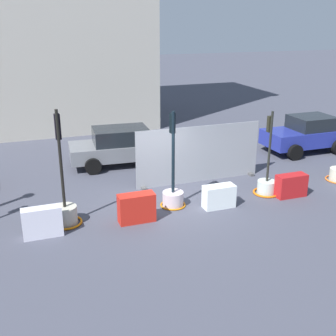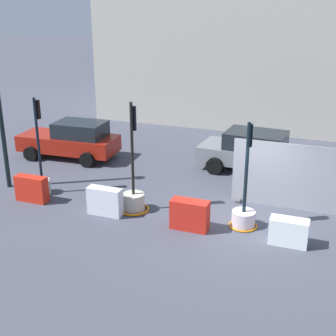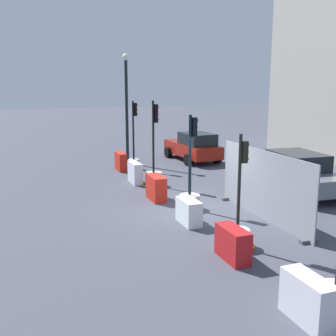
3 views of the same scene
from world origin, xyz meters
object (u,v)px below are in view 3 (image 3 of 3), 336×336
traffic_light_2 (190,195)px  construction_barrier_2 (156,188)px  traffic_light_3 (238,232)px  car_grey_saloon (297,172)px  car_red_compact (193,147)px  construction_barrier_3 (189,212)px  traffic_light_1 (154,174)px  construction_barrier_1 (135,173)px  construction_barrier_5 (308,300)px  traffic_light_0 (134,155)px  construction_barrier_0 (121,162)px  street_lamp_post (127,99)px  construction_barrier_4 (233,244)px

traffic_light_2 → construction_barrier_2: 1.62m
traffic_light_3 → car_grey_saloon: bearing=129.2°
traffic_light_2 → car_red_compact: traffic_light_2 is taller
construction_barrier_3 → car_red_compact: car_red_compact is taller
construction_barrier_3 → traffic_light_3: bearing=12.8°
traffic_light_3 → traffic_light_1: bearing=179.7°
traffic_light_1 → car_red_compact: size_ratio=0.83×
traffic_light_1 → traffic_light_3: bearing=-0.3°
traffic_light_2 → construction_barrier_1: 4.31m
traffic_light_3 → construction_barrier_5: bearing=-9.4°
traffic_light_0 → traffic_light_3: bearing=-1.0°
construction_barrier_0 → car_grey_saloon: 8.49m
car_red_compact → traffic_light_3: bearing=-18.5°
construction_barrier_1 → traffic_light_0: bearing=165.1°
traffic_light_1 → construction_barrier_0: bearing=-171.2°
construction_barrier_0 → construction_barrier_3: (8.42, 0.02, -0.06)m
construction_barrier_1 → construction_barrier_3: 5.63m
construction_barrier_2 → street_lamp_post: street_lamp_post is taller
traffic_light_0 → car_grey_saloon: traffic_light_0 is taller
street_lamp_post → car_red_compact: bearing=83.0°
traffic_light_1 → street_lamp_post: street_lamp_post is taller
construction_barrier_5 → construction_barrier_1: bearing=179.9°
car_grey_saloon → street_lamp_post: size_ratio=0.80×
traffic_light_2 → construction_barrier_0: size_ratio=2.91×
construction_barrier_2 → traffic_light_0: bearing=172.4°
construction_barrier_5 → construction_barrier_0: bearing=179.7°
traffic_light_0 → construction_barrier_4: (11.26, -0.70, -0.29)m
car_grey_saloon → construction_barrier_4: bearing=-49.3°
construction_barrier_4 → construction_barrier_0: bearing=179.9°
traffic_light_1 → construction_barrier_2: traffic_light_1 is taller
construction_barrier_4 → construction_barrier_5: (2.85, -0.07, 0.03)m
car_grey_saloon → car_red_compact: 7.69m
car_grey_saloon → car_red_compact: (-7.61, -1.06, -0.02)m
construction_barrier_1 → construction_barrier_3: bearing=0.9°
traffic_light_1 → construction_barrier_3: size_ratio=3.36×
traffic_light_3 → car_red_compact: 12.29m
construction_barrier_0 → traffic_light_1: bearing=8.8°
construction_barrier_3 → street_lamp_post: 10.45m
traffic_light_1 → construction_barrier_2: (2.08, -0.60, -0.03)m
construction_barrier_5 → street_lamp_post: size_ratio=0.20×
traffic_light_3 → construction_barrier_4: size_ratio=2.74×
traffic_light_2 → construction_barrier_5: traffic_light_2 is taller
traffic_light_1 → construction_barrier_0: 3.54m
traffic_light_1 → car_grey_saloon: 5.77m
construction_barrier_1 → construction_barrier_5: bearing=-0.1°
construction_barrier_0 → traffic_light_2: bearing=5.3°
traffic_light_3 → car_grey_saloon: size_ratio=0.66×
traffic_light_3 → construction_barrier_4: 0.84m
traffic_light_1 → traffic_light_3: traffic_light_1 is taller
construction_barrier_1 → construction_barrier_4: size_ratio=1.02×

